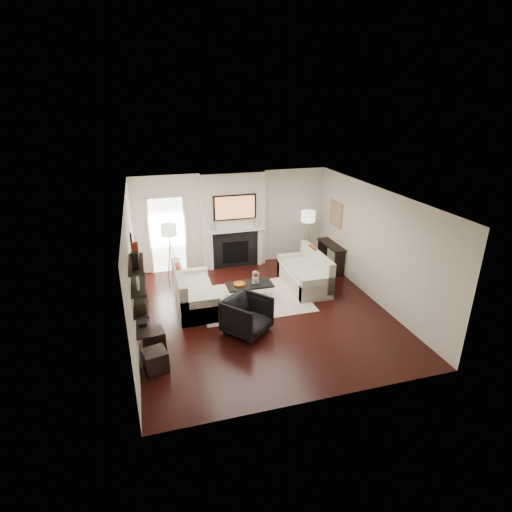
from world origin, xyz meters
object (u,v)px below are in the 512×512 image
object	(u,v)px
lamp_right_shade	(308,216)
coffee_table	(250,285)
loveseat_left_base	(196,298)
lamp_left_shade	(169,230)
loveseat_right_base	(304,279)
ottoman_near	(154,340)
armchair	(247,314)

from	to	relation	value
lamp_right_shade	coffee_table	bearing A→B (deg)	-141.80
loveseat_left_base	lamp_left_shade	bearing A→B (deg)	104.89
loveseat_right_base	lamp_left_shade	bearing A→B (deg)	159.50
loveseat_left_base	loveseat_right_base	bearing A→B (deg)	6.07
loveseat_left_base	lamp_right_shade	size ratio (longest dim) A/B	4.50
lamp_right_shade	lamp_left_shade	bearing A→B (deg)	-177.40
lamp_right_shade	ottoman_near	xyz separation A→B (m)	(-4.52, -3.19, -1.25)
loveseat_left_base	lamp_left_shade	size ratio (longest dim) A/B	4.50
loveseat_left_base	armchair	xyz separation A→B (m)	(0.88, -1.41, 0.22)
loveseat_left_base	lamp_right_shade	bearing A→B (deg)	25.87
lamp_left_shade	lamp_right_shade	distance (m)	3.90
loveseat_right_base	lamp_left_shade	xyz separation A→B (m)	(-3.25, 1.22, 1.24)
loveseat_left_base	lamp_left_shade	xyz separation A→B (m)	(-0.40, 1.52, 1.24)
loveseat_right_base	lamp_right_shade	xyz separation A→B (m)	(0.65, 1.39, 1.24)
loveseat_right_base	ottoman_near	bearing A→B (deg)	-155.12
loveseat_left_base	lamp_right_shade	distance (m)	4.08
armchair	ottoman_near	bearing A→B (deg)	143.00
ottoman_near	loveseat_right_base	bearing A→B (deg)	24.88
loveseat_left_base	lamp_left_shade	distance (m)	2.00
coffee_table	lamp_left_shade	size ratio (longest dim) A/B	2.75
loveseat_left_base	ottoman_near	size ratio (longest dim) A/B	4.50
loveseat_right_base	loveseat_left_base	bearing A→B (deg)	-173.93
coffee_table	lamp_right_shade	world-z (taller)	lamp_right_shade
armchair	lamp_left_shade	bearing A→B (deg)	74.08
coffee_table	armchair	distance (m)	1.44
lamp_left_shade	lamp_right_shade	size ratio (longest dim) A/B	1.00
loveseat_left_base	ottoman_near	distance (m)	1.81
loveseat_right_base	lamp_right_shade	world-z (taller)	lamp_right_shade
coffee_table	lamp_left_shade	bearing A→B (deg)	137.74
lamp_left_shade	lamp_right_shade	world-z (taller)	same
ottoman_near	lamp_left_shade	bearing A→B (deg)	78.37
loveseat_right_base	armchair	bearing A→B (deg)	-139.05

